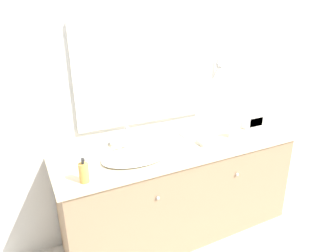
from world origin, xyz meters
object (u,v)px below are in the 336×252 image
(sink_basin, at_px, (135,156))
(appliance_box, at_px, (252,120))
(picture_frame, at_px, (235,130))
(soap_bottle, at_px, (84,172))

(sink_basin, xyz_separation_m, appliance_box, (1.24, 0.11, 0.04))
(sink_basin, height_order, appliance_box, sink_basin)
(picture_frame, bearing_deg, soap_bottle, -173.73)
(picture_frame, bearing_deg, appliance_box, 21.73)
(soap_bottle, relative_size, appliance_box, 0.80)
(soap_bottle, height_order, appliance_box, soap_bottle)
(sink_basin, distance_m, picture_frame, 0.93)
(appliance_box, bearing_deg, sink_basin, -175.06)
(sink_basin, relative_size, appliance_box, 2.42)
(appliance_box, bearing_deg, soap_bottle, -170.66)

